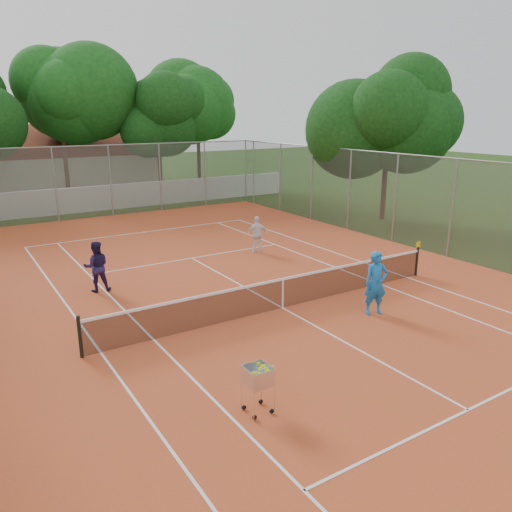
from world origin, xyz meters
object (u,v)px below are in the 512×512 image
clubhouse (36,162)px  ball_hopper (258,388)px  player_far_right (257,234)px  player_near (376,283)px  player_far_left (96,267)px  tennis_net (283,293)px

clubhouse → ball_hopper: 33.29m
player_far_right → ball_hopper: size_ratio=1.44×
player_near → player_far_left: bearing=154.7°
clubhouse → player_far_left: size_ratio=9.68×
player_near → player_far_right: player_near is taller
player_near → clubhouse: bearing=117.1°
tennis_net → player_near: size_ratio=6.29×
tennis_net → ball_hopper: 5.52m
tennis_net → player_far_left: player_far_left is taller
player_far_left → ball_hopper: (0.72, -8.73, -0.31)m
clubhouse → player_near: size_ratio=8.68×
player_near → player_far_right: size_ratio=1.22×
ball_hopper → player_far_right: bearing=48.5°
clubhouse → player_far_right: (4.76, -23.25, -1.41)m
clubhouse → ball_hopper: bearing=-92.7°
ball_hopper → player_far_left: bearing=85.6°
clubhouse → ball_hopper: (-1.57, -33.21, -1.64)m
tennis_net → player_far_right: (2.76, 5.75, 0.28)m
clubhouse → player_far_left: 24.63m
player_far_right → player_far_left: bearing=26.6°
clubhouse → player_far_left: clubhouse is taller
tennis_net → player_far_left: (-4.29, 4.52, 0.36)m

